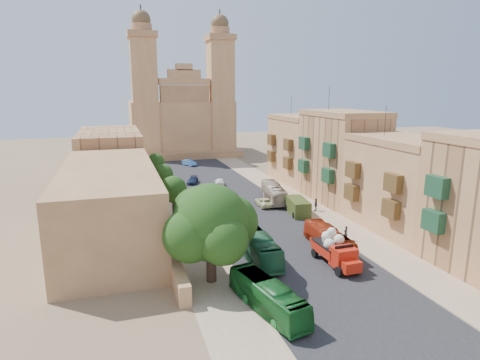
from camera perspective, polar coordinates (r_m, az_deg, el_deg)
ground at (r=37.03m, az=12.40°, el=-14.54°), size 260.00×260.00×0.00m
road_surface at (r=63.07m, az=-1.08°, el=-2.79°), size 14.00×140.00×0.01m
sidewalk_east at (r=66.25m, az=6.84°, el=-2.13°), size 5.00×140.00×0.01m
sidewalk_west at (r=61.21m, az=-9.66°, el=-3.45°), size 5.00×140.00×0.01m
kerb_east at (r=65.28m, az=4.84°, el=-2.25°), size 0.25×140.00×0.12m
kerb_west at (r=61.55m, az=-7.36°, el=-3.23°), size 0.25×140.00×0.12m
townhouse_b at (r=52.48m, az=22.02°, el=-0.51°), size 9.00×14.00×14.90m
townhouse_c at (r=63.47m, az=14.19°, el=3.30°), size 9.00×14.00×17.40m
townhouse_d at (r=75.73m, az=8.67°, el=4.41°), size 9.00×14.00×15.90m
west_wall at (r=51.13m, az=-11.52°, el=-5.70°), size 1.00×40.00×1.80m
west_building_low at (r=48.10m, az=-17.98°, el=-3.12°), size 10.00×28.00×8.40m
west_building_mid at (r=73.38m, az=-17.90°, el=2.77°), size 10.00×22.00×10.00m
church at (r=108.61m, az=-8.34°, el=8.63°), size 28.00×22.50×36.30m
ficus_tree at (r=35.19m, az=-4.08°, el=-6.39°), size 8.93×8.22×8.93m
street_tree_a at (r=43.15m, az=-7.23°, el=-5.67°), size 3.17×3.17×4.88m
street_tree_b at (r=54.44m, az=-9.48°, el=-1.35°), size 3.65×3.65×5.62m
street_tree_c at (r=66.14m, az=-10.91°, el=0.77°), size 3.34×3.34×5.14m
street_tree_d at (r=77.88m, az=-11.92°, el=2.50°), size 3.36×3.36×5.17m
red_truck at (r=40.65m, az=13.49°, el=-9.66°), size 2.51×6.12×3.54m
olive_pickup at (r=56.01m, az=8.21°, el=-3.80°), size 2.98×5.45×2.14m
bus_green_south at (r=32.21m, az=3.93°, el=-16.15°), size 3.89×9.06×2.46m
bus_green_north at (r=41.23m, az=2.28°, el=-9.21°), size 2.60×10.14×2.81m
bus_red_east at (r=44.19m, az=12.49°, el=-8.26°), size 2.48×8.78×2.42m
bus_cream_east at (r=62.14m, az=4.81°, el=-1.79°), size 3.90×9.86×2.68m
car_blue_a at (r=52.93m, az=-3.03°, el=-5.22°), size 1.46×3.29×1.10m
car_white_a at (r=62.08m, az=-1.33°, el=-2.51°), size 1.44×3.50×1.13m
car_cream at (r=59.52m, az=3.47°, el=-3.13°), size 2.20×4.53×1.24m
car_dkblue at (r=74.42m, az=-6.75°, el=-0.03°), size 3.05×4.44×1.20m
car_white_b at (r=72.55m, az=-2.94°, el=-0.23°), size 2.27×4.12×1.33m
car_blue_b at (r=92.28m, az=-7.23°, el=2.47°), size 3.12×4.47×1.40m
pedestrian_a at (r=47.70m, az=14.80°, el=-7.30°), size 0.70×0.58×1.65m
pedestrian_c at (r=57.95m, az=10.73°, el=-3.47°), size 0.71×1.15×1.83m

